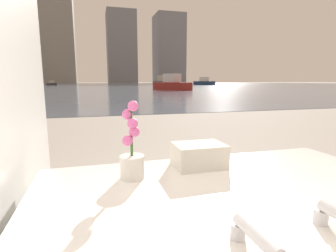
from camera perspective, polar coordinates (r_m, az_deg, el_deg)
name	(u,v)px	position (r m, az deg, el deg)	size (l,w,h in m)	color
faucet_near	(251,234)	(0.76, 17.57, -21.44)	(0.04, 0.19, 0.08)	silver
potted_orchid	(132,154)	(1.19, -7.88, -6.10)	(0.11, 0.11, 0.35)	silver
towel_stack	(199,155)	(1.37, 6.74, -6.35)	(0.26, 0.19, 0.12)	silver
harbor_water	(96,85)	(62.43, -15.40, 8.57)	(180.00, 110.00, 0.01)	slate
harbor_boat_0	(172,84)	(28.39, 0.87, 9.08)	(3.41, 4.81, 1.72)	maroon
harbor_boat_1	(51,84)	(62.79, -24.03, 8.44)	(2.35, 3.00, 1.09)	#2D2D33
harbor_boat_2	(204,82)	(63.02, 7.87, 9.44)	(4.21, 5.12, 1.88)	navy
harbor_boat_3	(162,82)	(53.39, -1.29, 9.54)	(2.68, 5.65, 2.03)	#4C4C51
skyline_tower_1	(22,35)	(122.52, -29.16, 16.91)	(8.06, 6.94, 37.30)	gray
skyline_tower_3	(121,48)	(119.89, -10.10, 16.39)	(12.10, 11.93, 30.03)	slate
skyline_tower_4	(169,50)	(123.91, 0.17, 16.30)	(12.52, 13.14, 29.98)	slate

